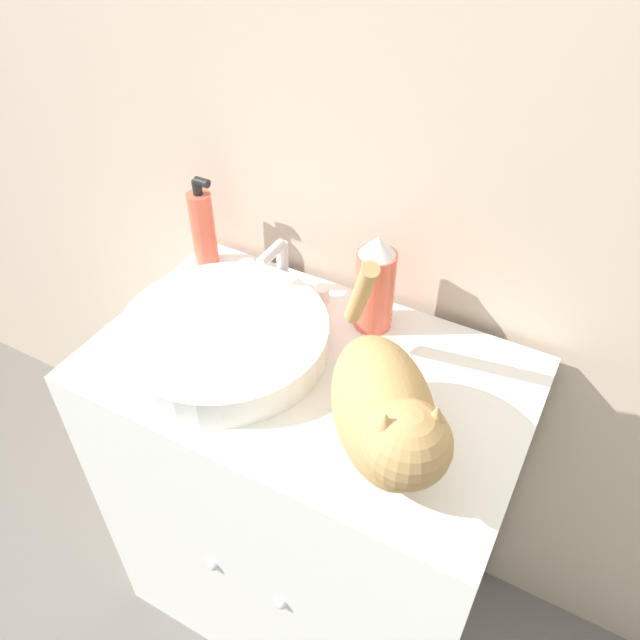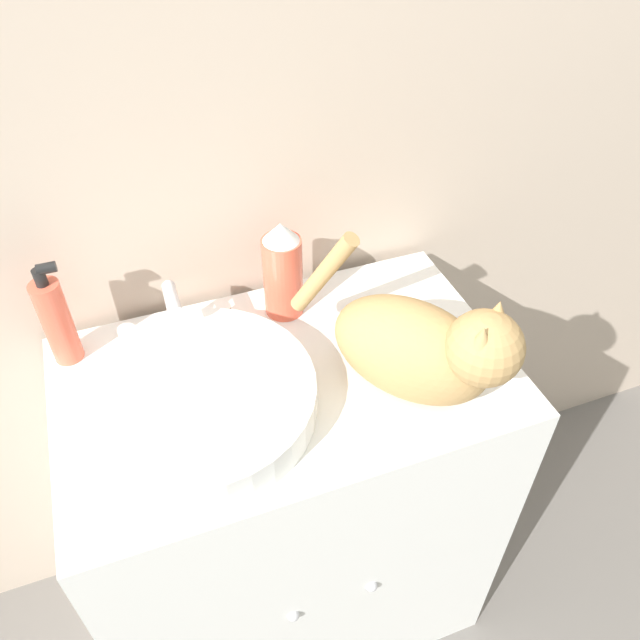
{
  "view_description": "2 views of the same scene",
  "coord_description": "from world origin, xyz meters",
  "views": [
    {
      "loc": [
        0.4,
        -0.43,
        1.64
      ],
      "look_at": [
        0.03,
        0.23,
        0.97
      ],
      "focal_mm": 35.0,
      "sensor_mm": 36.0,
      "label": 1
    },
    {
      "loc": [
        -0.2,
        -0.47,
        1.64
      ],
      "look_at": [
        0.05,
        0.2,
        0.99
      ],
      "focal_mm": 35.0,
      "sensor_mm": 36.0,
      "label": 2
    }
  ],
  "objects": [
    {
      "name": "soap_bottle",
      "position": [
        -0.35,
        0.42,
        0.92
      ],
      "size": [
        0.05,
        0.05,
        0.2
      ],
      "color": "#EF6047",
      "rests_on": "vanity_cabinet"
    },
    {
      "name": "cat",
      "position": [
        0.2,
        0.13,
        0.94
      ],
      "size": [
        0.31,
        0.36,
        0.27
      ],
      "rotation": [
        0.0,
        0.0,
        -0.9
      ],
      "color": "tan",
      "rests_on": "vanity_cabinet"
    },
    {
      "name": "wall_back",
      "position": [
        0.0,
        0.53,
        1.25
      ],
      "size": [
        6.0,
        0.05,
        2.5
      ],
      "color": "#C6B29E",
      "rests_on": "ground_plane"
    },
    {
      "name": "faucet",
      "position": [
        -0.16,
        0.41,
        0.89
      ],
      "size": [
        0.21,
        0.09,
        0.12
      ],
      "color": "silver",
      "rests_on": "vanity_cabinet"
    },
    {
      "name": "sink_basin",
      "position": [
        -0.16,
        0.21,
        0.87
      ],
      "size": [
        0.38,
        0.38,
        0.06
      ],
      "color": "white",
      "rests_on": "vanity_cabinet"
    },
    {
      "name": "vanity_cabinet",
      "position": [
        0.0,
        0.24,
        0.42
      ],
      "size": [
        0.79,
        0.5,
        0.84
      ],
      "color": "white",
      "rests_on": "ground_plane"
    },
    {
      "name": "spray_bottle",
      "position": [
        0.05,
        0.41,
        0.93
      ],
      "size": [
        0.07,
        0.07,
        0.2
      ],
      "color": "#EF6047",
      "rests_on": "vanity_cabinet"
    }
  ]
}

